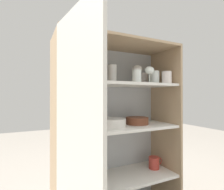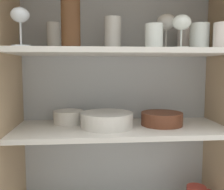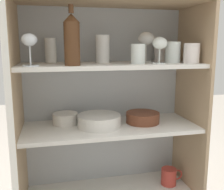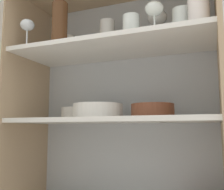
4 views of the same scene
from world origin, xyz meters
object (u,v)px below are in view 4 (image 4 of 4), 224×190
wine_bottle (60,19)px  plate_stack_white (98,111)px  mixing_bowl_large (152,110)px  serving_bowl_small (75,113)px

wine_bottle → plate_stack_white: bearing=40.2°
mixing_bowl_large → serving_bowl_small: (-0.41, 0.07, 0.00)m
wine_bottle → serving_bowl_small: bearing=98.4°
serving_bowl_small → wine_bottle: bearing=-81.6°
mixing_bowl_large → serving_bowl_small: size_ratio=1.35×
wine_bottle → mixing_bowl_large: bearing=19.4°
serving_bowl_small → mixing_bowl_large: bearing=-9.8°
serving_bowl_small → plate_stack_white: bearing=-27.9°
plate_stack_white → mixing_bowl_large: (0.24, 0.02, -0.00)m
wine_bottle → serving_bowl_small: size_ratio=1.94×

